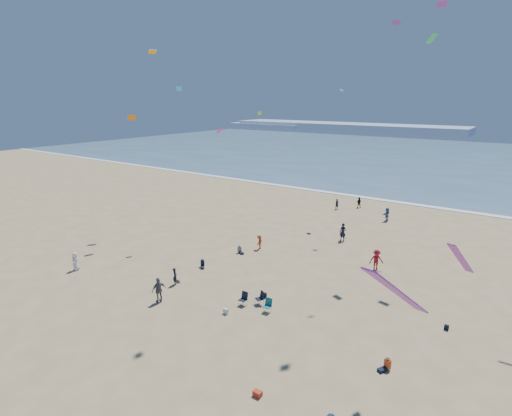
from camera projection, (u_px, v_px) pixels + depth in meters
The scene contains 13 objects.
ground at pixel (150, 357), 23.44m from camera, with size 220.00×220.00×0.00m, color tan.
ocean at pixel (451, 160), 98.53m from camera, with size 220.00×100.00×0.06m, color #476B84.
surf_line at pixel (388, 201), 59.00m from camera, with size 220.00×1.20×0.08m, color white.
headland_far at pixel (344, 127), 190.51m from camera, with size 110.00×20.00×3.20m, color #7A8EA8.
headland_near at pixel (268, 125), 208.80m from camera, with size 40.00×14.00×2.00m, color #7A8EA8.
standing_flyers at pixel (318, 265), 34.29m from camera, with size 32.90×43.14×1.95m.
seated_group at pixel (224, 327), 25.70m from camera, with size 19.03×24.66×0.84m.
chair_cluster at pixel (256, 301), 28.89m from camera, with size 2.63×1.51×1.00m.
white_tote at pixel (226, 311), 28.08m from camera, with size 0.35×0.20×0.40m, color silver.
black_backpack at pixel (264, 295), 30.37m from camera, with size 0.30×0.22×0.38m, color black.
cooler at pixel (258, 394), 20.32m from camera, with size 0.45×0.30×0.30m, color red.
navy_bag at pixel (446, 327), 26.16m from camera, with size 0.28×0.18×0.34m, color black.
kites_aloft at pixel (396, 94), 24.58m from camera, with size 39.94×43.81×28.26m.
Camera 1 is at (16.71, -13.06, 14.67)m, focal length 28.00 mm.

